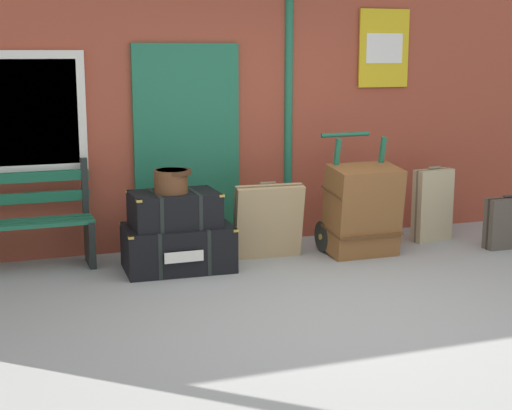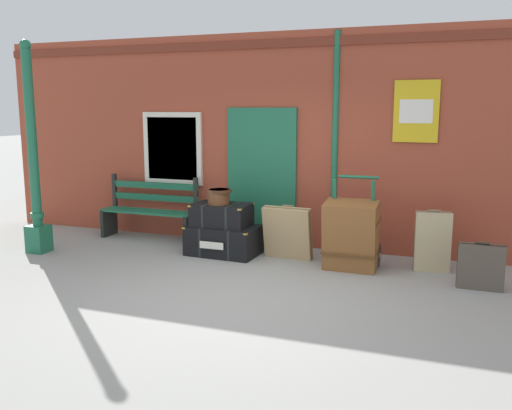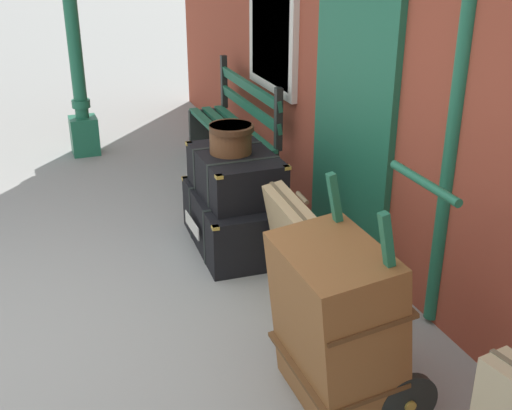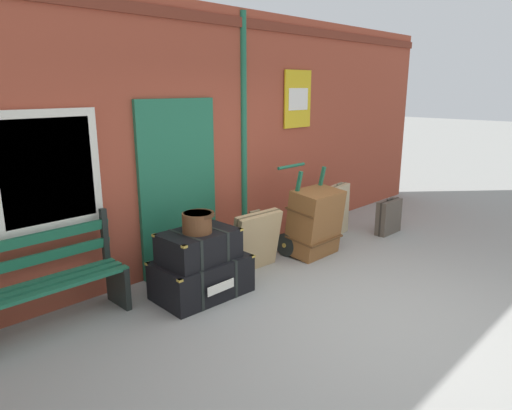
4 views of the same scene
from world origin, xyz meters
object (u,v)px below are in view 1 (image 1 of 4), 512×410
Objects in this scene: steamer_trunk_base at (178,247)px; round_hatbox at (171,180)px; platform_bench at (5,224)px; steamer_trunk_middle at (175,209)px; porters_trolley at (354,225)px; large_brown_trunk at (362,210)px; suitcase_olive at (268,221)px; suitcase_charcoal at (509,223)px; suitcase_tan at (433,205)px.

round_hatbox reaches higher than steamer_trunk_base.
steamer_trunk_middle is at bearing -18.67° from platform_bench.
porters_trolley reaches higher than large_brown_trunk.
large_brown_trunk is (1.92, -0.09, -0.40)m from round_hatbox.
large_brown_trunk is at bearing -12.47° from suitcase_olive.
large_brown_trunk is (-0.00, -0.17, 0.19)m from porters_trolley.
large_brown_trunk is 1.61m from suitcase_charcoal.
suitcase_charcoal is at bearing -5.63° from round_hatbox.
steamer_trunk_middle reaches higher than steamer_trunk_base.
steamer_trunk_middle is at bearing 176.41° from large_brown_trunk.
large_brown_trunk reaches higher than steamer_trunk_base.
round_hatbox is 3.57m from suitcase_charcoal.
porters_trolley is at bearing 90.00° from large_brown_trunk.
platform_bench reaches higher than round_hatbox.
suitcase_olive is (0.99, 0.11, -0.49)m from round_hatbox.
round_hatbox is (1.46, -0.53, 0.42)m from platform_bench.
steamer_trunk_middle is at bearing 173.92° from suitcase_charcoal.
platform_bench is 1.34× the size of porters_trolley.
large_brown_trunk reaches higher than suitcase_charcoal.
suitcase_charcoal is (3.47, -0.37, -0.31)m from steamer_trunk_middle.
steamer_trunk_middle is 3.50m from suitcase_charcoal.
round_hatbox is 1.11m from suitcase_olive.
porters_trolley is at bearing 2.41° from round_hatbox.
porters_trolley reaches higher than platform_bench.
platform_bench is at bearing 161.33° from steamer_trunk_middle.
suitcase_tan is (2.93, 0.21, -0.47)m from round_hatbox.
suitcase_tan is at bearing 16.79° from large_brown_trunk.
suitcase_tan is (2.87, 0.18, 0.18)m from steamer_trunk_base.
porters_trolley is (1.87, 0.05, 0.06)m from steamer_trunk_base.
platform_bench is at bearing 175.82° from suitcase_tan.
porters_trolley reaches higher than suitcase_tan.
round_hatbox is at bearing -139.86° from steamer_trunk_middle.
porters_trolley reaches higher than round_hatbox.
round_hatbox reaches higher than steamer_trunk_middle.
suitcase_olive is 1.35× the size of suitcase_charcoal.
steamer_trunk_middle is 2.91m from suitcase_tan.
large_brown_trunk is at bearing 170.97° from suitcase_charcoal.
platform_bench reaches higher than large_brown_trunk.
suitcase_charcoal is at bearing -6.08° from steamer_trunk_middle.
suitcase_tan reaches higher than suitcase_charcoal.
porters_trolley is 1.63m from suitcase_charcoal.
suitcase_charcoal is at bearing -6.17° from steamer_trunk_base.
porters_trolley is 2.10× the size of suitcase_charcoal.
suitcase_tan is at bearing 3.61° from steamer_trunk_base.
porters_trolley is 0.26m from large_brown_trunk.
suitcase_tan is (1.93, 0.10, 0.02)m from suitcase_olive.
platform_bench reaches higher than suitcase_olive.
platform_bench is 3.42m from porters_trolley.
round_hatbox is 0.45× the size of suitcase_olive.
steamer_trunk_base is 1.28× the size of steamer_trunk_middle.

